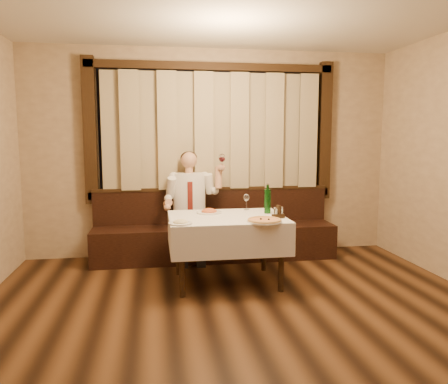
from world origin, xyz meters
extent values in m
cube|color=black|center=(0.00, 0.00, -0.01)|extent=(5.00, 6.00, 0.01)
cube|color=tan|center=(0.00, 3.00, 1.40)|extent=(5.00, 0.01, 2.80)
cube|color=black|center=(0.00, 2.98, 1.70)|extent=(3.00, 0.02, 1.60)
cube|color=orange|center=(-0.70, 2.97, 1.40)|extent=(0.50, 0.01, 0.40)
cube|color=black|center=(0.00, 2.94, 0.85)|extent=(3.30, 0.12, 0.10)
cube|color=black|center=(0.00, 2.94, 2.55)|extent=(3.30, 0.12, 0.10)
cube|color=black|center=(-1.60, 2.94, 1.70)|extent=(0.16, 0.12, 1.90)
cube|color=black|center=(1.60, 2.94, 1.70)|extent=(0.16, 0.12, 1.90)
cube|color=#92845D|center=(0.00, 2.88, 1.70)|extent=(2.90, 0.08, 1.55)
cube|color=black|center=(0.00, 2.68, 0.23)|extent=(3.20, 0.60, 0.45)
cube|color=black|center=(0.00, 2.92, 0.68)|extent=(3.20, 0.12, 0.45)
cube|color=black|center=(0.00, 2.92, 0.92)|extent=(3.20, 0.14, 0.04)
cylinder|color=black|center=(-0.52, 1.33, 0.35)|extent=(0.06, 0.06, 0.71)
cylinder|color=black|center=(0.52, 1.33, 0.35)|extent=(0.06, 0.06, 0.71)
cylinder|color=black|center=(-0.52, 2.07, 0.35)|extent=(0.06, 0.06, 0.71)
cylinder|color=black|center=(0.52, 2.07, 0.35)|extent=(0.06, 0.06, 0.71)
cube|color=black|center=(0.00, 1.70, 0.73)|extent=(1.20, 0.90, 0.04)
cube|color=silver|center=(0.00, 1.70, 0.75)|extent=(1.26, 0.96, 0.01)
cube|color=silver|center=(0.00, 1.22, 0.58)|extent=(1.26, 0.01, 0.35)
cube|color=silver|center=(0.00, 2.18, 0.58)|extent=(1.26, 0.01, 0.35)
cube|color=silver|center=(-0.63, 1.70, 0.58)|extent=(0.01, 0.96, 0.35)
cube|color=silver|center=(0.63, 1.70, 0.58)|extent=(0.01, 0.96, 0.35)
cylinder|color=white|center=(0.33, 1.32, 0.76)|extent=(0.37, 0.37, 0.01)
cylinder|color=#C04A1C|center=(0.33, 1.32, 0.77)|extent=(0.33, 0.33, 0.01)
torus|color=tan|center=(0.33, 1.32, 0.78)|extent=(0.35, 0.35, 0.03)
sphere|color=black|center=(0.30, 1.34, 0.78)|extent=(0.02, 0.02, 0.02)
sphere|color=black|center=(0.37, 1.31, 0.78)|extent=(0.02, 0.02, 0.02)
cylinder|color=white|center=(-0.17, 1.91, 0.76)|extent=(0.29, 0.29, 0.02)
ellipsoid|color=#BA461D|center=(-0.17, 1.91, 0.81)|extent=(0.18, 0.18, 0.08)
cylinder|color=white|center=(-0.53, 1.34, 0.76)|extent=(0.24, 0.24, 0.01)
ellipsoid|color=beige|center=(-0.53, 1.34, 0.80)|extent=(0.15, 0.15, 0.07)
cylinder|color=#125615|center=(0.49, 1.81, 0.89)|extent=(0.07, 0.07, 0.28)
cylinder|color=#125615|center=(0.49, 1.81, 1.05)|extent=(0.03, 0.03, 0.06)
cylinder|color=silver|center=(0.49, 1.81, 1.09)|extent=(0.03, 0.03, 0.01)
cylinder|color=white|center=(0.30, 2.08, 0.76)|extent=(0.06, 0.06, 0.01)
cylinder|color=white|center=(0.30, 2.08, 0.81)|extent=(0.01, 0.01, 0.10)
ellipsoid|color=white|center=(0.30, 2.08, 0.90)|extent=(0.07, 0.07, 0.09)
cube|color=black|center=(0.53, 1.50, 0.78)|extent=(0.14, 0.10, 0.04)
cube|color=black|center=(0.53, 1.50, 0.85)|extent=(0.04, 0.07, 0.10)
cylinder|color=white|center=(0.49, 1.49, 0.83)|extent=(0.03, 0.03, 0.08)
cylinder|color=silver|center=(0.49, 1.49, 0.87)|extent=(0.04, 0.04, 0.01)
cylinder|color=white|center=(0.57, 1.51, 0.83)|extent=(0.03, 0.03, 0.08)
cylinder|color=silver|center=(0.57, 1.51, 0.87)|extent=(0.04, 0.04, 0.01)
cube|color=black|center=(-0.33, 2.56, 0.53)|extent=(0.40, 0.45, 0.16)
cube|color=black|center=(-0.45, 2.34, 0.23)|extent=(0.11, 0.12, 0.45)
cube|color=black|center=(-0.22, 2.34, 0.23)|extent=(0.11, 0.12, 0.45)
ellipsoid|color=white|center=(-0.33, 2.71, 0.88)|extent=(0.42, 0.26, 0.54)
cube|color=maroon|center=(-0.33, 2.57, 0.85)|extent=(0.07, 0.01, 0.40)
cylinder|color=tan|center=(-0.33, 2.71, 1.19)|extent=(0.10, 0.10, 0.08)
sphere|color=tan|center=(-0.33, 2.71, 1.32)|extent=(0.21, 0.21, 0.21)
ellipsoid|color=black|center=(-0.33, 2.74, 1.35)|extent=(0.22, 0.22, 0.16)
sphere|color=white|center=(-0.54, 2.71, 1.10)|extent=(0.13, 0.13, 0.13)
sphere|color=white|center=(-0.13, 2.71, 1.10)|extent=(0.13, 0.13, 0.13)
sphere|color=tan|center=(-0.64, 2.30, 0.77)|extent=(0.08, 0.08, 0.08)
sphere|color=tan|center=(0.07, 2.54, 1.23)|extent=(0.10, 0.10, 0.10)
cylinder|color=white|center=(0.07, 2.51, 1.27)|extent=(0.01, 0.01, 0.11)
ellipsoid|color=white|center=(0.07, 2.51, 1.36)|extent=(0.08, 0.08, 0.10)
ellipsoid|color=#4C070F|center=(0.07, 2.51, 1.34)|extent=(0.07, 0.07, 0.06)
camera|label=1|loc=(-0.77, -2.98, 1.63)|focal=35.00mm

